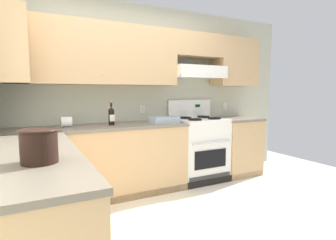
# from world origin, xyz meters

# --- Properties ---
(ground_plane) EXTENTS (7.04, 7.04, 0.00)m
(ground_plane) POSITION_xyz_m (0.00, 0.00, 0.00)
(ground_plane) COLOR beige
(wall_back) EXTENTS (4.68, 0.57, 2.55)m
(wall_back) POSITION_xyz_m (0.40, 1.53, 1.48)
(wall_back) COLOR #B7BAA3
(wall_back) RESTS_ON ground_plane
(counter_back_run) EXTENTS (3.60, 0.65, 0.91)m
(counter_back_run) POSITION_xyz_m (0.05, 1.24, 0.45)
(counter_back_run) COLOR tan
(counter_back_run) RESTS_ON ground_plane
(counter_left_run) EXTENTS (0.63, 1.91, 0.91)m
(counter_left_run) POSITION_xyz_m (-1.24, -0.00, 0.45)
(counter_left_run) COLOR tan
(counter_left_run) RESTS_ON ground_plane
(stove) EXTENTS (0.76, 0.62, 1.20)m
(stove) POSITION_xyz_m (1.02, 1.25, 0.48)
(stove) COLOR white
(stove) RESTS_ON ground_plane
(wine_bottle) EXTENTS (0.07, 0.08, 0.30)m
(wine_bottle) POSITION_xyz_m (-0.31, 1.25, 1.03)
(wine_bottle) COLOR black
(wine_bottle) RESTS_ON counter_back_run
(bowl) EXTENTS (0.37, 0.23, 0.08)m
(bowl) POSITION_xyz_m (0.38, 1.15, 0.94)
(bowl) COLOR #9EADB7
(bowl) RESTS_ON counter_back_run
(bucket) EXTENTS (0.23, 0.23, 0.20)m
(bucket) POSITION_xyz_m (-1.20, -0.34, 1.02)
(bucket) COLOR black
(bucket) RESTS_ON counter_left_run
(paper_towel_roll) EXTENTS (0.12, 0.12, 0.12)m
(paper_towel_roll) POSITION_xyz_m (-0.84, 1.33, 0.97)
(paper_towel_roll) COLOR white
(paper_towel_roll) RESTS_ON counter_back_run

